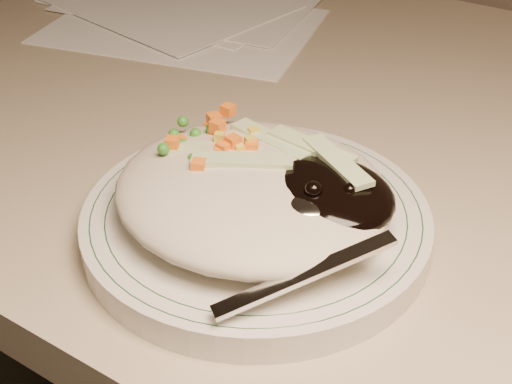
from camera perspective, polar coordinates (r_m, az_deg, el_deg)
The scene contains 5 objects.
desk at distance 0.76m, azimuth 11.68°, elevation -8.98°, with size 1.40×0.70×0.74m.
plate at distance 0.50m, azimuth 0.00°, elevation -2.44°, with size 0.24×0.24×0.02m, color silver.
plate_rim at distance 0.50m, azimuth 0.00°, elevation -1.52°, with size 0.23×0.23×0.00m.
meal at distance 0.48m, azimuth 0.37°, elevation 0.35°, with size 0.21×0.19×0.05m.
papers at distance 0.92m, azimuth -6.18°, elevation 14.64°, with size 0.41×0.34×0.00m.
Camera 1 is at (0.17, 0.85, 1.05)m, focal length 50.00 mm.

